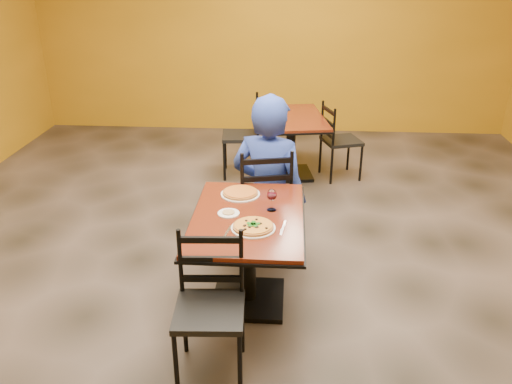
# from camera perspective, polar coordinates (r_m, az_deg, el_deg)

# --- Properties ---
(floor) EXTENTS (7.00, 8.00, 0.01)m
(floor) POSITION_cam_1_polar(r_m,az_deg,el_deg) (4.61, -0.33, -8.12)
(floor) COLOR black
(floor) RESTS_ON ground
(wall_back) EXTENTS (7.00, 0.01, 3.00)m
(wall_back) POSITION_cam_1_polar(r_m,az_deg,el_deg) (7.95, 1.87, 17.21)
(wall_back) COLOR #B57C14
(wall_back) RESTS_ON ground
(table_main) EXTENTS (0.83, 1.23, 0.75)m
(table_main) POSITION_cam_1_polar(r_m,az_deg,el_deg) (3.90, -0.89, -5.12)
(table_main) COLOR maroon
(table_main) RESTS_ON floor
(table_second) EXTENTS (0.95, 1.26, 0.75)m
(table_second) POSITION_cam_1_polar(r_m,az_deg,el_deg) (6.31, 3.85, 6.49)
(table_second) COLOR maroon
(table_second) RESTS_ON floor
(chair_main_near) EXTENTS (0.45, 0.45, 0.94)m
(chair_main_near) POSITION_cam_1_polar(r_m,az_deg,el_deg) (3.32, -5.10, -12.90)
(chair_main_near) COLOR black
(chair_main_near) RESTS_ON floor
(chair_main_far) EXTENTS (0.54, 0.54, 1.01)m
(chair_main_far) POSITION_cam_1_polar(r_m,az_deg,el_deg) (4.65, 0.76, -0.69)
(chair_main_far) COLOR black
(chair_main_far) RESTS_ON floor
(chair_second_left) EXTENTS (0.48, 0.48, 0.98)m
(chair_second_left) POSITION_cam_1_polar(r_m,az_deg,el_deg) (6.36, -1.66, 6.08)
(chair_second_left) COLOR black
(chair_second_left) RESTS_ON floor
(chair_second_right) EXTENTS (0.52, 0.52, 0.91)m
(chair_second_right) POSITION_cam_1_polar(r_m,az_deg,el_deg) (6.37, 9.30, 5.49)
(chair_second_right) COLOR black
(chair_second_right) RESTS_ON floor
(diner) EXTENTS (0.80, 0.64, 1.45)m
(diner) POSITION_cam_1_polar(r_m,az_deg,el_deg) (4.59, 1.45, 1.90)
(diner) COLOR navy
(diner) RESTS_ON floor
(plate_main) EXTENTS (0.31, 0.31, 0.01)m
(plate_main) POSITION_cam_1_polar(r_m,az_deg,el_deg) (3.63, -0.30, -3.95)
(plate_main) COLOR white
(plate_main) RESTS_ON table_main
(pizza_main) EXTENTS (0.28, 0.28, 0.02)m
(pizza_main) POSITION_cam_1_polar(r_m,az_deg,el_deg) (3.62, -0.30, -3.72)
(pizza_main) COLOR maroon
(pizza_main) RESTS_ON plate_main
(plate_far) EXTENTS (0.31, 0.31, 0.01)m
(plate_far) POSITION_cam_1_polar(r_m,az_deg,el_deg) (4.14, -1.72, -0.24)
(plate_far) COLOR white
(plate_far) RESTS_ON table_main
(pizza_far) EXTENTS (0.28, 0.28, 0.02)m
(pizza_far) POSITION_cam_1_polar(r_m,az_deg,el_deg) (4.13, -1.72, -0.03)
(pizza_far) COLOR orange
(pizza_far) RESTS_ON plate_far
(side_plate) EXTENTS (0.16, 0.16, 0.01)m
(side_plate) POSITION_cam_1_polar(r_m,az_deg,el_deg) (3.83, -3.01, -2.33)
(side_plate) COLOR white
(side_plate) RESTS_ON table_main
(dip) EXTENTS (0.09, 0.09, 0.01)m
(dip) POSITION_cam_1_polar(r_m,az_deg,el_deg) (3.83, -3.01, -2.21)
(dip) COLOR #A78351
(dip) RESTS_ON side_plate
(wine_glass) EXTENTS (0.08, 0.08, 0.18)m
(wine_glass) POSITION_cam_1_polar(r_m,az_deg,el_deg) (3.85, 1.73, -0.78)
(wine_glass) COLOR white
(wine_glass) RESTS_ON table_main
(fork) EXTENTS (0.04, 0.19, 0.00)m
(fork) POSITION_cam_1_polar(r_m,az_deg,el_deg) (3.59, -3.15, -4.38)
(fork) COLOR silver
(fork) RESTS_ON table_main
(knife) EXTENTS (0.04, 0.21, 0.00)m
(knife) POSITION_cam_1_polar(r_m,az_deg,el_deg) (3.64, 2.95, -3.91)
(knife) COLOR silver
(knife) RESTS_ON table_main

